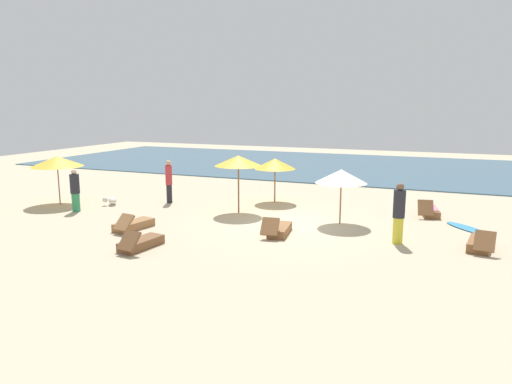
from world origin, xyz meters
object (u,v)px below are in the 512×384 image
lounger_0 (480,244)px  umbrella_2 (275,164)px  person_1 (169,181)px  umbrella_3 (57,161)px  dog (112,201)px  surfboard (468,228)px  lounger_2 (279,230)px  person_2 (75,190)px  lounger_5 (140,243)px  lounger_3 (429,211)px  umbrella_0 (341,176)px  umbrella_1 (238,161)px  lounger_4 (133,225)px  person_0 (399,213)px

lounger_0 → umbrella_2: bearing=152.5°
lounger_0 → person_1: bearing=169.5°
umbrella_3 → dog: 2.91m
person_1 → surfboard: size_ratio=1.03×
lounger_2 → person_2: person_2 is taller
lounger_5 → dog: 6.96m
umbrella_2 → lounger_0: 9.39m
umbrella_2 → lounger_2: 5.65m
dog → surfboard: dog is taller
lounger_3 → lounger_2: bearing=-133.3°
umbrella_0 → umbrella_1: bearing=175.9°
umbrella_1 → lounger_0: (8.85, -1.74, -1.95)m
umbrella_3 → surfboard: umbrella_3 is taller
lounger_0 → person_1: (-12.51, 2.32, 0.83)m
umbrella_1 → surfboard: bearing=4.4°
umbrella_1 → person_2: (-6.26, -2.38, -1.24)m
surfboard → lounger_4: bearing=-157.6°
umbrella_0 → person_1: (-7.89, 0.88, -0.78)m
umbrella_0 → lounger_2: size_ratio=1.15×
umbrella_3 → surfboard: 16.84m
umbrella_2 → lounger_4: size_ratio=1.11×
umbrella_1 → lounger_2: size_ratio=1.33×
umbrella_0 → surfboard: umbrella_0 is taller
lounger_0 → dog: lounger_0 is taller
lounger_5 → lounger_2: bearing=42.4°
person_1 → dog: 2.62m
umbrella_0 → lounger_5: bearing=-133.3°
umbrella_1 → lounger_3: bearing=18.0°
umbrella_2 → lounger_5: bearing=-99.9°
person_0 → surfboard: bearing=52.1°
umbrella_3 → lounger_0: (16.86, -0.26, -1.73)m
dog → person_2: bearing=-107.0°
umbrella_2 → lounger_3: size_ratio=1.13×
umbrella_3 → lounger_2: (10.63, -1.04, -1.73)m
lounger_0 → lounger_2: lounger_0 is taller
surfboard → person_0: bearing=-127.9°
umbrella_2 → person_2: (-6.90, -4.91, -0.86)m
person_1 → person_2: size_ratio=1.09×
lounger_5 → person_0: 8.10m
lounger_3 → lounger_5: lounger_3 is taller
umbrella_0 → lounger_4: (-6.59, -3.54, -1.61)m
umbrella_3 → lounger_5: bearing=-29.8°
umbrella_2 → surfboard: bearing=-13.3°
lounger_3 → lounger_4: lounger_3 is taller
umbrella_1 → lounger_5: size_ratio=1.33×
lounger_2 → umbrella_0: bearing=54.0°
lounger_0 → lounger_5: bearing=-158.0°
umbrella_3 → lounger_4: umbrella_3 is taller
person_1 → umbrella_0: bearing=-6.4°
person_2 → dog: size_ratio=2.25×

